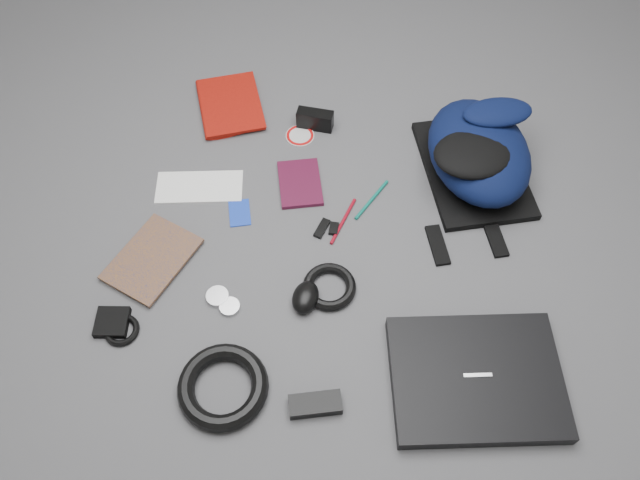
% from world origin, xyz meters
% --- Properties ---
extents(ground, '(4.00, 4.00, 0.00)m').
position_xyz_m(ground, '(0.00, 0.00, 0.00)').
color(ground, '#4F4F51').
rests_on(ground, ground).
extents(backpack, '(0.42, 0.50, 0.18)m').
position_xyz_m(backpack, '(0.38, 0.33, 0.09)').
color(backpack, black).
rests_on(backpack, ground).
extents(laptop, '(0.45, 0.38, 0.04)m').
position_xyz_m(laptop, '(0.43, -0.30, 0.02)').
color(laptop, black).
rests_on(laptop, ground).
extents(textbook_red, '(0.27, 0.30, 0.03)m').
position_xyz_m(textbook_red, '(-0.46, 0.40, 0.01)').
color(textbook_red, maroon).
rests_on(textbook_red, ground).
extents(comic_book, '(0.23, 0.27, 0.02)m').
position_xyz_m(comic_book, '(-0.50, -0.11, 0.01)').
color(comic_book, '#C06F0D').
rests_on(comic_book, ground).
extents(envelope, '(0.26, 0.16, 0.00)m').
position_xyz_m(envelope, '(-0.37, 0.12, 0.00)').
color(envelope, white).
rests_on(envelope, ground).
extents(dvd_case, '(0.16, 0.19, 0.01)m').
position_xyz_m(dvd_case, '(-0.10, 0.19, 0.01)').
color(dvd_case, '#3A0B1E').
rests_on(dvd_case, ground).
extents(compact_camera, '(0.11, 0.04, 0.06)m').
position_xyz_m(compact_camera, '(-0.10, 0.41, 0.03)').
color(compact_camera, black).
rests_on(compact_camera, ground).
extents(sticker_disc, '(0.09, 0.09, 0.00)m').
position_xyz_m(sticker_disc, '(-0.14, 0.37, 0.00)').
color(sticker_disc, silver).
rests_on(sticker_disc, ground).
extents(pen_teal, '(0.07, 0.15, 0.01)m').
position_xyz_m(pen_teal, '(0.11, 0.17, 0.00)').
color(pen_teal, '#0B6959').
rests_on(pen_teal, ground).
extents(pen_red, '(0.05, 0.16, 0.01)m').
position_xyz_m(pen_red, '(0.05, 0.08, 0.00)').
color(pen_red, maroon).
rests_on(pen_red, ground).
extents(id_badge, '(0.08, 0.10, 0.00)m').
position_xyz_m(id_badge, '(-0.24, 0.05, 0.00)').
color(id_badge, blue).
rests_on(id_badge, ground).
extents(usb_black, '(0.04, 0.07, 0.01)m').
position_xyz_m(usb_black, '(-0.00, 0.05, 0.01)').
color(usb_black, black).
rests_on(usb_black, ground).
extents(key_fob, '(0.02, 0.04, 0.01)m').
position_xyz_m(key_fob, '(0.03, 0.05, 0.01)').
color(key_fob, black).
rests_on(key_fob, ground).
extents(mouse, '(0.07, 0.10, 0.05)m').
position_xyz_m(mouse, '(-0.00, -0.18, 0.02)').
color(mouse, black).
rests_on(mouse, ground).
extents(headphone_left, '(0.07, 0.07, 0.01)m').
position_xyz_m(headphone_left, '(-0.18, -0.23, 0.01)').
color(headphone_left, '#BCBCBE').
rests_on(headphone_left, ground).
extents(headphone_right, '(0.07, 0.07, 0.01)m').
position_xyz_m(headphone_right, '(-0.22, -0.21, 0.01)').
color(headphone_right, '#B8B8BB').
rests_on(headphone_right, ground).
extents(cable_coil, '(0.18, 0.18, 0.03)m').
position_xyz_m(cable_coil, '(0.05, -0.13, 0.01)').
color(cable_coil, black).
rests_on(cable_coil, ground).
extents(power_brick, '(0.13, 0.09, 0.03)m').
position_xyz_m(power_brick, '(0.08, -0.43, 0.01)').
color(power_brick, black).
rests_on(power_brick, ground).
extents(power_cord_coil, '(0.25, 0.25, 0.04)m').
position_xyz_m(power_cord_coil, '(-0.14, -0.44, 0.02)').
color(power_cord_coil, black).
rests_on(power_cord_coil, ground).
extents(pouch, '(0.09, 0.09, 0.02)m').
position_xyz_m(pouch, '(-0.45, -0.33, 0.01)').
color(pouch, black).
rests_on(pouch, ground).
extents(earbud_coil, '(0.11, 0.11, 0.02)m').
position_xyz_m(earbud_coil, '(-0.42, -0.34, 0.01)').
color(earbud_coil, black).
rests_on(earbud_coil, ground).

